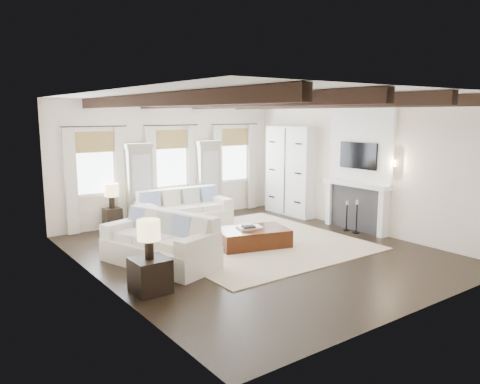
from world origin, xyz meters
TOP-DOWN VIEW (x-y plane):
  - ground at (0.00, 0.00)m, footprint 7.50×7.50m
  - room_shell at (0.75, 0.90)m, footprint 6.54×7.54m
  - area_rug at (0.38, 0.66)m, footprint 4.17×4.49m
  - sofa_back at (-0.20, 2.72)m, footprint 2.33×1.19m
  - sofa_left at (-1.95, 0.42)m, footprint 1.67×2.49m
  - ottoman at (0.17, 0.34)m, footprint 1.70×1.30m
  - tray at (0.15, 0.43)m, footprint 0.58×0.50m
  - book_lower at (0.07, 0.35)m, footprint 0.30×0.26m
  - book_upper at (0.08, 0.40)m, footprint 0.26×0.22m
  - side_table_front at (-2.77, -0.78)m, footprint 0.56×0.56m
  - lamp_front at (-2.77, -0.78)m, footprint 0.37×0.37m
  - side_table_back at (-1.79, 3.39)m, footprint 0.39×0.39m
  - lamp_back at (-1.79, 3.39)m, footprint 0.35×0.35m
  - candlestick_near at (2.90, -0.22)m, footprint 0.16×0.16m
  - candlestick_far at (2.90, 0.09)m, footprint 0.15×0.15m

SIDE VIEW (x-z plane):
  - ground at x=0.00m, z-range 0.00..0.00m
  - area_rug at x=0.38m, z-range 0.00..0.02m
  - ottoman at x=0.17m, z-range 0.00..0.39m
  - side_table_front at x=-2.77m, z-range 0.00..0.56m
  - side_table_back at x=-1.79m, z-range 0.00..0.58m
  - candlestick_far at x=2.90m, z-range -0.06..0.68m
  - candlestick_near at x=2.90m, z-range -0.07..0.74m
  - sofa_back at x=-0.20m, z-range -0.10..0.87m
  - sofa_left at x=-1.95m, z-range -0.09..0.89m
  - tray at x=0.15m, z-range 0.39..0.43m
  - book_lower at x=0.07m, z-range 0.43..0.47m
  - book_upper at x=0.08m, z-range 0.47..0.50m
  - lamp_back at x=-1.79m, z-range 0.69..1.29m
  - lamp_front at x=-2.77m, z-range 0.68..1.31m
  - room_shell at x=0.75m, z-range 0.28..3.50m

